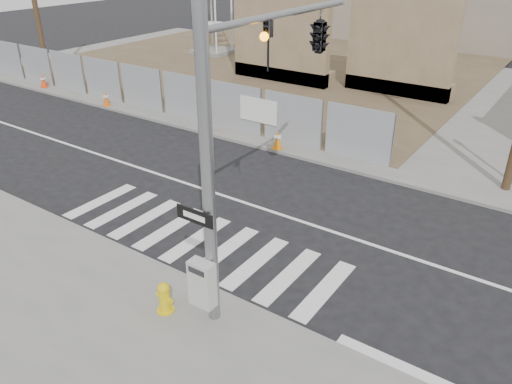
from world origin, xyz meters
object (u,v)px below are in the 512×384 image
Objects in this scene: signal_pole at (286,78)px; fire_hydrant at (164,297)px; traffic_cone_d at (277,140)px; traffic_cone_a at (43,81)px; traffic_cone_c at (206,122)px; traffic_cone_b at (106,99)px.

fire_hydrant is (-0.99, -3.23, -4.29)m from signal_pole.
fire_hydrant is 1.02× the size of traffic_cone_d.
traffic_cone_a is 0.92× the size of traffic_cone_c.
traffic_cone_c is (-6.70, 9.50, 0.02)m from fire_hydrant.
traffic_cone_c is 3.60m from traffic_cone_d.
fire_hydrant is 1.02× the size of traffic_cone_a.
signal_pole is at bearing -56.89° from traffic_cone_d.
traffic_cone_a reaches higher than traffic_cone_b.
traffic_cone_a is (-19.58, 6.59, -4.30)m from signal_pole.
fire_hydrant is 16.14m from traffic_cone_b.
traffic_cone_d is (3.60, 0.00, -0.03)m from traffic_cone_c.
signal_pole is 9.53× the size of traffic_cone_d.
traffic_cone_c is (11.89, -0.32, 0.03)m from traffic_cone_a.
fire_hydrant is 11.62m from traffic_cone_c.
traffic_cone_c is at bearing 0.00° from traffic_cone_b.
traffic_cone_b is 6.36m from traffic_cone_c.
traffic_cone_d is (-3.09, 9.50, -0.01)m from fire_hydrant.
traffic_cone_d is at bearing 124.92° from fire_hydrant.
traffic_cone_c reaches higher than traffic_cone_d.
traffic_cone_b is at bearing 180.00° from traffic_cone_c.
traffic_cone_a is 15.50m from traffic_cone_d.
traffic_cone_d is (-4.09, 6.27, -4.30)m from signal_pole.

